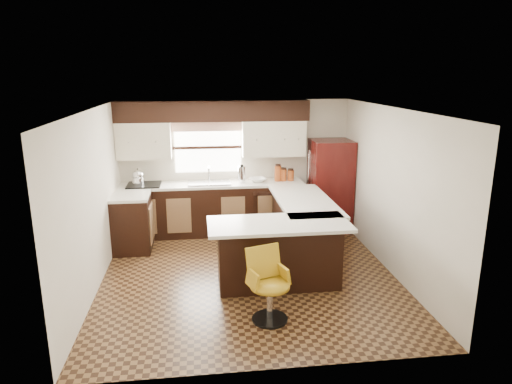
{
  "coord_description": "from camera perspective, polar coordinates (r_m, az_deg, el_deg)",
  "views": [
    {
      "loc": [
        -0.67,
        -6.11,
        2.88
      ],
      "look_at": [
        0.16,
        0.45,
        1.14
      ],
      "focal_mm": 32.0,
      "sensor_mm": 36.0,
      "label": 1
    }
  ],
  "objects": [
    {
      "name": "counter_pen_long",
      "position": [
        7.2,
        6.06,
        -1.11
      ],
      "size": [
        0.84,
        1.95,
        0.04
      ],
      "primitive_type": "cube",
      "color": "silver",
      "rests_on": "peninsula_long"
    },
    {
      "name": "wall_left",
      "position": [
        6.49,
        -19.69,
        -1.12
      ],
      "size": [
        0.0,
        4.4,
        4.4
      ],
      "primitive_type": "plane",
      "rotation": [
        1.57,
        0.0,
        1.57
      ],
      "color": "beige",
      "rests_on": "floor"
    },
    {
      "name": "base_cab_back",
      "position": [
        8.37,
        -5.42,
        -2.18
      ],
      "size": [
        3.3,
        0.6,
        0.9
      ],
      "primitive_type": "cube",
      "color": "black",
      "rests_on": "floor"
    },
    {
      "name": "sink",
      "position": [
        8.22,
        -5.85,
        1.17
      ],
      "size": [
        0.75,
        0.45,
        0.03
      ],
      "primitive_type": "cube",
      "color": "#B2B2B7",
      "rests_on": "counter_back"
    },
    {
      "name": "wall_back",
      "position": [
        8.5,
        -2.57,
        3.35
      ],
      "size": [
        4.4,
        0.0,
        4.4
      ],
      "primitive_type": "plane",
      "rotation": [
        1.57,
        0.0,
        0.0
      ],
      "color": "beige",
      "rests_on": "floor"
    },
    {
      "name": "dishwasher",
      "position": [
        8.19,
        1.67,
        -2.65
      ],
      "size": [
        0.58,
        0.03,
        0.78
      ],
      "primitive_type": "cube",
      "color": "black",
      "rests_on": "floor"
    },
    {
      "name": "wall_right",
      "position": [
        6.91,
        16.64,
        0.06
      ],
      "size": [
        0.0,
        4.4,
        4.4
      ],
      "primitive_type": "plane",
      "rotation": [
        1.57,
        0.0,
        -1.57
      ],
      "color": "beige",
      "rests_on": "floor"
    },
    {
      "name": "counter_left",
      "position": [
        7.7,
        -15.43,
        -0.52
      ],
      "size": [
        0.6,
        0.7,
        0.04
      ],
      "primitive_type": "cube",
      "color": "silver",
      "rests_on": "base_cab_left"
    },
    {
      "name": "wall_front",
      "position": [
        4.31,
        2.32,
        -8.23
      ],
      "size": [
        4.4,
        0.0,
        4.4
      ],
      "primitive_type": "plane",
      "rotation": [
        -1.57,
        0.0,
        0.0
      ],
      "color": "beige",
      "rests_on": "floor"
    },
    {
      "name": "floor",
      "position": [
        6.79,
        -0.89,
        -10.36
      ],
      "size": [
        4.4,
        4.4,
        0.0
      ],
      "primitive_type": "plane",
      "color": "#49301A",
      "rests_on": "ground"
    },
    {
      "name": "ceiling",
      "position": [
        6.16,
        -0.99,
        10.29
      ],
      "size": [
        4.4,
        4.4,
        0.0
      ],
      "primitive_type": "plane",
      "rotation": [
        3.14,
        0.0,
        0.0
      ],
      "color": "silver",
      "rests_on": "wall_back"
    },
    {
      "name": "canister_small",
      "position": [
        8.4,
        4.34,
        2.08
      ],
      "size": [
        0.12,
        0.12,
        0.19
      ],
      "primitive_type": "cylinder",
      "color": "#933F17",
      "rests_on": "counter_back"
    },
    {
      "name": "counter_back",
      "position": [
        8.25,
        -5.5,
        0.96
      ],
      "size": [
        3.3,
        0.6,
        0.04
      ],
      "primitive_type": "cube",
      "color": "silver",
      "rests_on": "base_cab_back"
    },
    {
      "name": "valance",
      "position": [
        8.3,
        -6.07,
        8.18
      ],
      "size": [
        1.3,
        0.06,
        0.18
      ],
      "primitive_type": "cube",
      "color": "#D19B93",
      "rests_on": "wall_back"
    },
    {
      "name": "canister_large",
      "position": [
        8.35,
        2.74,
        2.33
      ],
      "size": [
        0.12,
        0.12,
        0.28
      ],
      "primitive_type": "cylinder",
      "color": "#933F17",
      "rests_on": "counter_back"
    },
    {
      "name": "soffit",
      "position": [
        8.16,
        -5.4,
        10.06
      ],
      "size": [
        3.4,
        0.35,
        0.36
      ],
      "primitive_type": "cube",
      "color": "black",
      "rests_on": "wall_back"
    },
    {
      "name": "bar_chair",
      "position": [
        5.47,
        1.76,
        -11.71
      ],
      "size": [
        0.6,
        0.6,
        0.88
      ],
      "primitive_type": null,
      "rotation": [
        0.0,
        0.0,
        0.32
      ],
      "color": "#B78B16",
      "rests_on": "floor"
    },
    {
      "name": "upper_cab_left",
      "position": [
        8.27,
        -13.84,
        6.27
      ],
      "size": [
        0.94,
        0.35,
        0.64
      ],
      "primitive_type": "cube",
      "color": "beige",
      "rests_on": "wall_back"
    },
    {
      "name": "mixing_bowl",
      "position": [
        8.29,
        0.19,
        1.52
      ],
      "size": [
        0.33,
        0.33,
        0.07
      ],
      "primitive_type": "imported",
      "rotation": [
        0.0,
        0.0,
        0.14
      ],
      "color": "white",
      "rests_on": "counter_back"
    },
    {
      "name": "window_pane",
      "position": [
        8.39,
        -6.01,
        5.57
      ],
      "size": [
        1.2,
        0.02,
        0.9
      ],
      "primitive_type": "cube",
      "color": "white",
      "rests_on": "wall_back"
    },
    {
      "name": "cooktop",
      "position": [
        8.27,
        -13.83,
        0.89
      ],
      "size": [
        0.58,
        0.5,
        0.02
      ],
      "primitive_type": "cube",
      "color": "black",
      "rests_on": "counter_back"
    },
    {
      "name": "peninsula_long",
      "position": [
        7.33,
        5.58,
        -4.68
      ],
      "size": [
        0.6,
        1.95,
        0.9
      ],
      "primitive_type": "cube",
      "color": "black",
      "rests_on": "floor"
    },
    {
      "name": "refrigerator",
      "position": [
        8.53,
        9.23,
        0.78
      ],
      "size": [
        0.73,
        0.7,
        1.69
      ],
      "primitive_type": "cube",
      "color": "#3C0B09",
      "rests_on": "floor"
    },
    {
      "name": "upper_cab_right",
      "position": [
        8.32,
        2.19,
        6.74
      ],
      "size": [
        1.14,
        0.35,
        0.64
      ],
      "primitive_type": "cube",
      "color": "beige",
      "rests_on": "wall_back"
    },
    {
      "name": "canister_med",
      "position": [
        8.37,
        3.44,
        2.13
      ],
      "size": [
        0.12,
        0.12,
        0.21
      ],
      "primitive_type": "cylinder",
      "color": "#933F17",
      "rests_on": "counter_back"
    },
    {
      "name": "counter_pen_return",
      "position": [
        6.08,
        2.87,
        -4.04
      ],
      "size": [
        1.89,
        0.84,
        0.04
      ],
      "primitive_type": "cube",
      "color": "silver",
      "rests_on": "peninsula_return"
    },
    {
      "name": "kettle",
      "position": [
        8.25,
        -14.53,
        1.91
      ],
      "size": [
        0.21,
        0.21,
        0.28
      ],
      "primitive_type": null,
      "color": "silver",
      "rests_on": "cooktop"
    },
    {
      "name": "percolator",
      "position": [
        8.24,
        -1.81,
        2.22
      ],
      "size": [
        0.14,
        0.14,
        0.3
      ],
      "primitive_type": "cylinder",
      "color": "silver",
      "rests_on": "counter_back"
    },
    {
      "name": "peninsula_return",
      "position": [
        6.34,
        2.85,
        -7.82
      ],
      "size": [
        1.65,
        0.6,
        0.9
      ],
      "primitive_type": "cube",
      "color": "black",
      "rests_on": "floor"
    },
    {
      "name": "base_cab_left",
      "position": [
        7.83,
        -15.19,
        -3.86
      ],
      "size": [
        0.6,
        0.7,
        0.9
      ],
      "primitive_type": "cube",
      "color": "black",
      "rests_on": "floor"
    }
  ]
}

